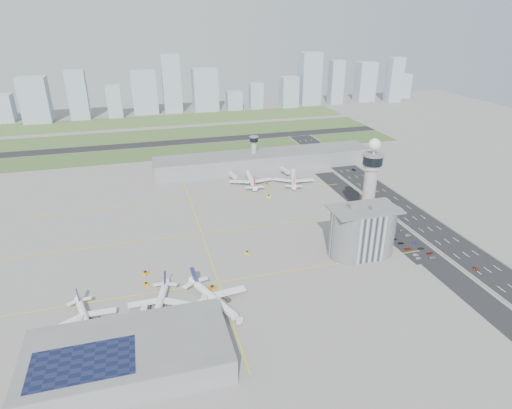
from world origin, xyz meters
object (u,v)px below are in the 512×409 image
object	(u,v)px
jet_bridge_near_2	(204,317)
car_lot_2	(408,248)
tug_1	(146,284)
car_lot_1	(416,255)
control_tower	(370,181)
car_lot_6	(432,257)
car_hw_4	(317,153)
tug_0	(145,273)
car_lot_10	(408,235)
airplane_far_b	(294,176)
car_hw_2	(354,170)
admin_building	(362,231)
airplane_near_a	(84,315)
tug_3	(247,252)
airplane_near_c	(215,295)
tug_5	(267,184)
car_hw_0	(476,269)
car_hw_1	(392,202)
car_lot_9	(415,242)
car_lot_8	(421,248)
airplane_far_a	(251,177)
car_lot_3	(401,243)
jet_bridge_near_0	(73,340)
car_lot_7	(430,253)
tug_2	(212,287)
tug_4	(269,196)
secondary_tower	(254,150)
jet_bridge_far_0	(230,175)
jet_bridge_far_1	(281,170)
car_lot_5	(389,233)
car_lot_11	(401,230)
jet_bridge_near_1	(141,328)
car_lot_0	(418,258)
airplane_near_b	(159,300)

from	to	relation	value
jet_bridge_near_2	car_lot_2	world-z (taller)	jet_bridge_near_2
tug_1	car_lot_1	world-z (taller)	tug_1
car_lot_2	control_tower	bearing A→B (deg)	10.64
car_lot_6	car_hw_4	size ratio (longest dim) A/B	1.27
tug_0	car_lot_10	xyz separation A→B (m)	(173.31, -0.36, -0.34)
airplane_far_b	car_hw_2	distance (m)	68.67
admin_building	car_lot_2	world-z (taller)	admin_building
airplane_near_a	car_hw_2	distance (m)	283.10
airplane_near_a	tug_3	distance (m)	101.69
airplane_near_c	car_lot_10	distance (m)	145.23
tug_3	car_hw_2	xyz separation A→B (m)	(137.54, 122.79, -0.22)
tug_5	car_lot_1	bearing A→B (deg)	57.29
control_tower	car_lot_10	world-z (taller)	control_tower
car_hw_0	car_hw_1	size ratio (longest dim) A/B	1.01
jet_bridge_near_2	tug_1	bearing A→B (deg)	43.74
car_lot_9	car_lot_10	distance (m)	9.86
tug_1	car_lot_8	xyz separation A→B (m)	(171.34, -6.75, -0.23)
airplane_near_c	tug_3	distance (m)	54.63
car_lot_9	car_hw_1	size ratio (longest dim) A/B	0.88
airplane_far_a	car_lot_3	world-z (taller)	airplane_far_a
jet_bridge_near_0	car_lot_7	distance (m)	208.61
airplane_far_b	jet_bridge_near_2	distance (m)	197.06
control_tower	car_lot_1	xyz separation A→B (m)	(11.88, -42.48, -34.41)
car_lot_8	admin_building	bearing A→B (deg)	87.90
tug_2	airplane_near_a	bearing A→B (deg)	79.33
tug_2	car_lot_2	distance (m)	128.71
tug_3	tug_4	xyz separation A→B (m)	(39.38, 81.97, 0.14)
car_lot_3	car_lot_7	world-z (taller)	car_lot_7
car_hw_1	tug_2	bearing A→B (deg)	-163.89
secondary_tower	car_lot_10	size ratio (longest dim) A/B	6.91
tug_1	airplane_far_b	bearing A→B (deg)	-157.69
jet_bridge_far_0	jet_bridge_far_1	distance (m)	50.00
secondary_tower	car_hw_4	distance (m)	84.27
car_lot_5	car_lot_11	size ratio (longest dim) A/B	0.92
car_lot_3	car_hw_0	distance (m)	46.19
tug_2	jet_bridge_far_1	bearing A→B (deg)	-50.46
car_hw_4	tug_4	bearing A→B (deg)	-125.57
tug_1	car_hw_4	size ratio (longest dim) A/B	0.90
jet_bridge_near_1	car_lot_6	distance (m)	176.18
car_hw_4	tug_5	bearing A→B (deg)	-132.09
jet_bridge_near_2	car_lot_10	xyz separation A→B (m)	(147.17, 50.27, -2.21)
airplane_far_b	car_lot_0	world-z (taller)	airplane_far_b
tug_5	car_hw_4	bearing A→B (deg)	168.74
tug_1	jet_bridge_far_1	bearing A→B (deg)	-151.60
car_lot_6	car_lot_8	world-z (taller)	car_lot_8
jet_bridge_far_0	car_hw_0	world-z (taller)	jet_bridge_far_0
airplane_far_a	tug_0	xyz separation A→B (m)	(-95.99, -122.87, -5.39)
airplane_near_b	airplane_far_a	distance (m)	181.36
jet_bridge_far_1	tug_4	xyz separation A→B (m)	(-29.19, -53.96, -1.84)
car_lot_3	jet_bridge_far_0	bearing A→B (deg)	33.29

